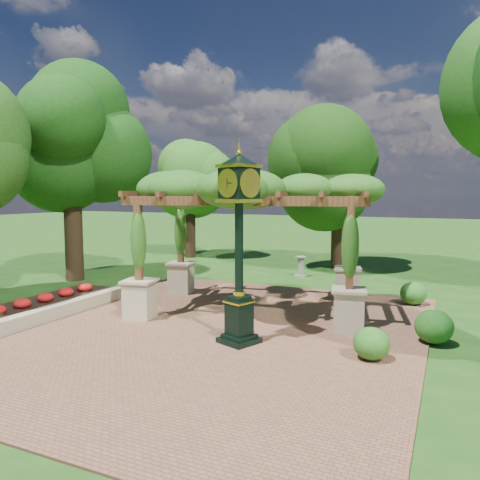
% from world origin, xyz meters
% --- Properties ---
extents(ground, '(120.00, 120.00, 0.00)m').
position_xyz_m(ground, '(0.00, 0.00, 0.00)').
color(ground, '#1E4714').
rests_on(ground, ground).
extents(brick_plaza, '(10.00, 12.00, 0.04)m').
position_xyz_m(brick_plaza, '(0.00, 1.00, 0.02)').
color(brick_plaza, brown).
rests_on(brick_plaza, ground).
extents(border_wall, '(0.35, 5.00, 0.40)m').
position_xyz_m(border_wall, '(-4.60, 0.50, 0.20)').
color(border_wall, '#C6B793').
rests_on(border_wall, ground).
extents(flower_bed, '(1.50, 5.00, 0.36)m').
position_xyz_m(flower_bed, '(-5.50, 0.50, 0.18)').
color(flower_bed, red).
rests_on(flower_bed, ground).
extents(pedestal_clock, '(1.13, 1.13, 4.43)m').
position_xyz_m(pedestal_clock, '(0.96, 0.34, 2.65)').
color(pedestal_clock, black).
rests_on(pedestal_clock, brick_plaza).
extents(pergola, '(7.27, 5.37, 4.13)m').
position_xyz_m(pergola, '(-0.04, 3.41, 3.39)').
color(pergola, beige).
rests_on(pergola, brick_plaza).
extents(sundial, '(0.48, 0.48, 0.86)m').
position_xyz_m(sundial, '(-0.34, 9.43, 0.38)').
color(sundial, gray).
rests_on(sundial, ground).
extents(shrub_front, '(0.88, 0.88, 0.68)m').
position_xyz_m(shrub_front, '(3.93, 0.47, 0.38)').
color(shrub_front, '#29621C').
rests_on(shrub_front, brick_plaza).
extents(shrub_mid, '(1.11, 1.11, 0.78)m').
position_xyz_m(shrub_mid, '(5.08, 2.17, 0.43)').
color(shrub_mid, '#215A19').
rests_on(shrub_mid, brick_plaza).
extents(shrub_back, '(0.93, 0.93, 0.72)m').
position_xyz_m(shrub_back, '(4.36, 5.95, 0.40)').
color(shrub_back, '#27631C').
rests_on(shrub_back, brick_plaza).
extents(tree_west_near, '(3.91, 3.91, 8.53)m').
position_xyz_m(tree_west_near, '(-8.40, 4.90, 5.83)').
color(tree_west_near, '#342314').
rests_on(tree_west_near, ground).
extents(tree_west_far, '(3.86, 3.86, 6.71)m').
position_xyz_m(tree_west_far, '(-7.60, 12.67, 4.61)').
color(tree_west_far, black).
rests_on(tree_west_far, ground).
extents(tree_north, '(3.93, 3.93, 6.50)m').
position_xyz_m(tree_north, '(0.58, 12.17, 4.46)').
color(tree_north, '#382116').
rests_on(tree_north, ground).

